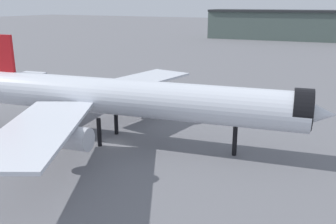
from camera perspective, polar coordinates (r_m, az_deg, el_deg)
The scene contains 4 objects.
ground at distance 57.96m, azimuth -8.20°, elevation -4.77°, with size 900.00×900.00×0.00m, color slate.
airliner_near_gate at distance 56.65m, azimuth -7.35°, elevation 2.15°, with size 59.76×54.02×15.78m.
service_truck_front at distance 93.04m, azimuth -5.51°, elevation 4.44°, with size 3.04×5.70×3.00m.
baggage_tug_wing at distance 91.36m, azimuth -14.17°, elevation 3.39°, with size 2.60×3.51×1.85m.
Camera 1 is at (32.09, -43.56, 20.79)m, focal length 40.02 mm.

